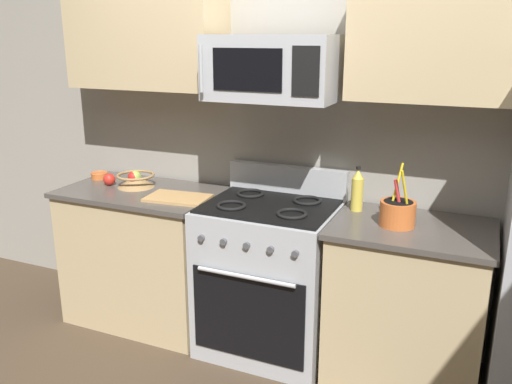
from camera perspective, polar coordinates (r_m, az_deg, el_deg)
name	(u,v)px	position (r m, az deg, el deg)	size (l,w,h in m)	color
wall_back	(294,130)	(3.34, 4.04, 6.66)	(8.00, 0.10, 2.60)	#9E998E
counter_left	(145,255)	(3.65, -11.78, -6.60)	(1.01, 0.63, 0.91)	tan
range_oven	(269,276)	(3.25, 1.44, -8.94)	(0.76, 0.67, 1.09)	#B2B5BA
counter_right	(406,305)	(3.08, 15.70, -11.47)	(0.83, 0.63, 0.91)	tan
microwave	(273,68)	(2.96, 1.82, 13.08)	(0.70, 0.44, 0.35)	#B2B5BA
upper_cabinets_left	(146,35)	(3.51, -11.63, 16.09)	(1.00, 0.34, 0.65)	tan
upper_cabinets_right	(435,35)	(2.90, 18.51, 15.60)	(0.82, 0.34, 0.65)	tan
utensil_crock	(398,212)	(2.86, 14.86, -2.13)	(0.18, 0.18, 0.33)	#D1662D
fruit_basket	(136,179)	(3.56, -12.71, 1.33)	(0.25, 0.25, 0.11)	#9E7A4C
apple_loose	(109,179)	(3.65, -15.37, 1.31)	(0.08, 0.08, 0.08)	red
cutting_board	(178,198)	(3.26, -8.33, -0.62)	(0.37, 0.24, 0.02)	tan
bottle_oil	(357,190)	(3.04, 10.75, 0.17)	(0.07, 0.07, 0.25)	gold
prep_bowl	(99,175)	(3.84, -16.35, 1.72)	(0.11, 0.11, 0.04)	#D1662D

